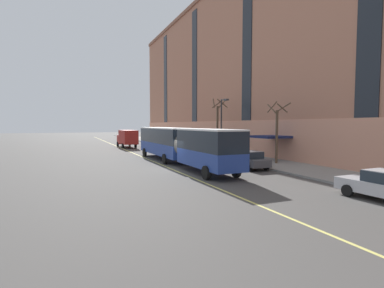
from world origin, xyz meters
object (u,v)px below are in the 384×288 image
Objects in this scene: fire_hydrant at (191,148)px; parked_car_silver_1 at (159,143)px; street_tree_mid_block at (277,131)px; street_tree_far_uptown at (218,124)px; parked_car_darkgray_3 at (193,149)px; city_bus at (179,143)px; box_truck at (127,138)px; street_lamp at (222,121)px; parked_car_darkgray_2 at (249,160)px.

parked_car_silver_1 is at bearing 100.69° from fire_hydrant.
street_tree_far_uptown is (0.02, 12.11, 0.61)m from street_tree_mid_block.
parked_car_darkgray_3 is 12.04m from street_tree_mid_block.
city_bus is at bearing 154.81° from street_tree_mid_block.
street_lamp is at bearing -71.23° from box_truck.
parked_car_darkgray_2 is 0.59× the size of street_tree_far_uptown.
parked_car_darkgray_3 is 5.77m from street_lamp.
parked_car_darkgray_3 is at bearing -165.64° from street_tree_far_uptown.
parked_car_silver_1 is 9.87m from fire_hydrant.
parked_car_silver_1 is 1.09× the size of parked_car_darkgray_2.
city_bus is 3.10× the size of street_lamp.
parked_car_darkgray_3 is 0.73× the size of street_tree_mid_block.
street_tree_far_uptown is at bearing -57.20° from fire_hydrant.
street_tree_far_uptown is (3.93, 13.30, 3.10)m from parked_car_darkgray_2.
street_lamp is at bearing 108.05° from street_tree_mid_block.
fire_hydrant is (6.26, 11.70, -1.56)m from city_bus.
street_tree_mid_block is (4.15, -25.44, 2.49)m from parked_car_silver_1.
parked_car_darkgray_2 and parked_car_darkgray_3 have the same top height.
box_truck is 1.11× the size of street_lamp.
parked_car_darkgray_3 is 16.89m from box_truck.
fire_hydrant is (-2.34, 3.63, -3.39)m from street_tree_far_uptown.
street_tree_far_uptown is at bearing 14.36° from parked_car_darkgray_3.
parked_car_darkgray_3 is 6.11× the size of fire_hydrant.
city_bus is 11.94m from street_tree_far_uptown.
street_lamp is (-2.24, -5.30, 0.35)m from street_tree_far_uptown.
parked_car_silver_1 is at bearing 107.37° from street_tree_far_uptown.
city_bus reaches higher than parked_car_darkgray_3.
parked_car_darkgray_2 is at bearing -163.10° from street_tree_mid_block.
street_lamp is at bearing -67.05° from parked_car_darkgray_3.
box_truck is at bearing 121.33° from street_tree_far_uptown.
parked_car_silver_1 and parked_car_darkgray_2 have the same top height.
street_lamp is (1.81, -4.27, 3.44)m from parked_car_darkgray_3.
parked_car_darkgray_2 is at bearing -106.47° from street_tree_far_uptown.
street_lamp is 9.19× the size of fire_hydrant.
parked_car_silver_1 is at bearing 99.26° from street_tree_mid_block.
parked_car_silver_1 is 5.34m from box_truck.
parked_car_darkgray_2 is at bearing -101.95° from street_lamp.
street_lamp reaches higher than parked_car_darkgray_3.
street_tree_mid_block is at bearing -70.03° from parked_car_darkgray_3.
city_bus reaches higher than parked_car_silver_1.
fire_hydrant is at bearing 69.91° from parked_car_darkgray_3.
parked_car_darkgray_2 is at bearing -95.37° from fire_hydrant.
street_tree_mid_block reaches higher than box_truck.
parked_car_darkgray_3 is at bearing 112.95° from street_lamp.
city_bus is 21.89m from parked_car_silver_1.
parked_car_silver_1 is at bearing -18.93° from box_truck.
street_lamp reaches higher than street_tree_mid_block.
parked_car_darkgray_3 is 0.61× the size of street_tree_far_uptown.
parked_car_darkgray_3 is at bearing 90.54° from parked_car_darkgray_2.
street_tree_mid_block is (3.91, 1.19, 2.49)m from parked_car_darkgray_2.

